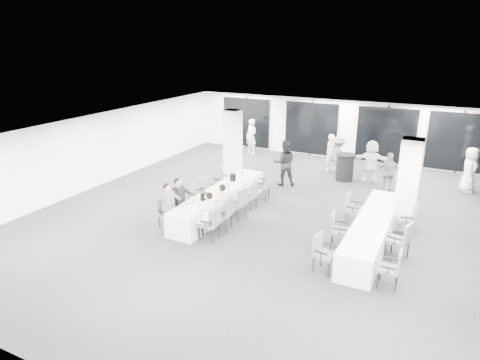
{
  "coord_description": "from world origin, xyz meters",
  "views": [
    {
      "loc": [
        5.13,
        -11.88,
        5.53
      ],
      "look_at": [
        -0.75,
        -0.2,
        1.17
      ],
      "focal_mm": 32.0,
      "sensor_mm": 36.0,
      "label": 1
    }
  ],
  "objects_px": {
    "chair_side_left_near": "(322,251)",
    "standing_guest_d": "(389,171)",
    "chair_main_right_second": "(225,212)",
    "chair_side_right_far": "(409,217)",
    "chair_main_right_near": "(212,222)",
    "standing_guest_e": "(470,167)",
    "chair_main_left_second": "(177,206)",
    "chair_main_left_far": "(220,179)",
    "ice_bucket_far": "(233,177)",
    "chair_main_right_far": "(264,184)",
    "banquet_table_main": "(220,201)",
    "chair_main_right_fourth": "(251,195)",
    "standing_guest_b": "(285,160)",
    "ice_bucket_near": "(204,196)",
    "standing_guest_c": "(339,153)",
    "chair_main_left_fourth": "(207,188)",
    "chair_side_right_mid": "(402,239)",
    "chair_main_left_near": "(166,211)",
    "chair_main_left_mid": "(195,194)",
    "cocktail_table": "(345,167)",
    "standing_guest_f": "(371,159)",
    "chair_side_right_near": "(393,266)",
    "chair_side_left_mid": "(337,228)",
    "chair_main_right_mid": "(239,202)",
    "banquet_table_side": "(372,231)",
    "standing_guest_a": "(332,150)",
    "chair_side_left_far": "(352,207)"
  },
  "relations": [
    {
      "from": "chair_main_left_fourth",
      "to": "chair_side_right_mid",
      "type": "relative_size",
      "value": 0.9
    },
    {
      "from": "chair_main_left_mid",
      "to": "cocktail_table",
      "type": "bearing_deg",
      "value": 142.39
    },
    {
      "from": "chair_side_right_near",
      "to": "standing_guest_b",
      "type": "xyz_separation_m",
      "value": [
        -4.88,
        5.71,
        0.49
      ]
    },
    {
      "from": "chair_side_right_mid",
      "to": "standing_guest_c",
      "type": "relative_size",
      "value": 0.58
    },
    {
      "from": "chair_main_left_second",
      "to": "chair_main_left_far",
      "type": "height_order",
      "value": "chair_main_left_far"
    },
    {
      "from": "chair_main_right_mid",
      "to": "standing_guest_a",
      "type": "distance_m",
      "value": 6.62
    },
    {
      "from": "standing_guest_f",
      "to": "ice_bucket_far",
      "type": "relative_size",
      "value": 7.6
    },
    {
      "from": "chair_main_right_near",
      "to": "chair_side_left_mid",
      "type": "distance_m",
      "value": 3.5
    },
    {
      "from": "chair_main_left_near",
      "to": "chair_side_right_far",
      "type": "relative_size",
      "value": 0.96
    },
    {
      "from": "banquet_table_main",
      "to": "banquet_table_side",
      "type": "xyz_separation_m",
      "value": [
        4.96,
        -0.15,
        0.0
      ]
    },
    {
      "from": "banquet_table_main",
      "to": "chair_side_left_mid",
      "type": "distance_m",
      "value": 4.2
    },
    {
      "from": "chair_side_right_far",
      "to": "standing_guest_c",
      "type": "relative_size",
      "value": 0.54
    },
    {
      "from": "standing_guest_b",
      "to": "standing_guest_e",
      "type": "height_order",
      "value": "standing_guest_b"
    },
    {
      "from": "chair_main_left_far",
      "to": "chair_main_right_far",
      "type": "distance_m",
      "value": 1.69
    },
    {
      "from": "standing_guest_a",
      "to": "banquet_table_side",
      "type": "bearing_deg",
      "value": -119.13
    },
    {
      "from": "chair_main_right_near",
      "to": "standing_guest_e",
      "type": "relative_size",
      "value": 0.51
    },
    {
      "from": "ice_bucket_far",
      "to": "chair_main_right_far",
      "type": "bearing_deg",
      "value": 35.67
    },
    {
      "from": "chair_main_left_mid",
      "to": "chair_main_right_far",
      "type": "height_order",
      "value": "chair_main_right_far"
    },
    {
      "from": "chair_side_right_near",
      "to": "ice_bucket_near",
      "type": "distance_m",
      "value": 5.92
    },
    {
      "from": "chair_main_left_near",
      "to": "standing_guest_c",
      "type": "distance_m",
      "value": 8.54
    },
    {
      "from": "chair_main_right_fourth",
      "to": "chair_side_left_mid",
      "type": "bearing_deg",
      "value": -106.41
    },
    {
      "from": "standing_guest_c",
      "to": "standing_guest_d",
      "type": "xyz_separation_m",
      "value": [
        2.31,
        -1.69,
        -0.02
      ]
    },
    {
      "from": "chair_main_right_near",
      "to": "standing_guest_b",
      "type": "relative_size",
      "value": 0.48
    },
    {
      "from": "standing_guest_c",
      "to": "chair_main_right_fourth",
      "type": "bearing_deg",
      "value": 111.61
    },
    {
      "from": "banquet_table_main",
      "to": "cocktail_table",
      "type": "height_order",
      "value": "cocktail_table"
    },
    {
      "from": "chair_side_left_near",
      "to": "standing_guest_d",
      "type": "height_order",
      "value": "standing_guest_d"
    },
    {
      "from": "chair_main_right_second",
      "to": "ice_bucket_far",
      "type": "xyz_separation_m",
      "value": [
        -0.91,
        2.25,
        0.3
      ]
    },
    {
      "from": "cocktail_table",
      "to": "chair_main_right_mid",
      "type": "distance_m",
      "value": 5.81
    },
    {
      "from": "standing_guest_f",
      "to": "chair_side_left_near",
      "type": "bearing_deg",
      "value": 82.64
    },
    {
      "from": "banquet_table_main",
      "to": "chair_main_right_mid",
      "type": "relative_size",
      "value": 5.03
    },
    {
      "from": "banquet_table_side",
      "to": "standing_guest_b",
      "type": "height_order",
      "value": "standing_guest_b"
    },
    {
      "from": "banquet_table_main",
      "to": "chair_main_right_fourth",
      "type": "distance_m",
      "value": 1.04
    },
    {
      "from": "banquet_table_main",
      "to": "standing_guest_e",
      "type": "height_order",
      "value": "standing_guest_e"
    },
    {
      "from": "chair_main_right_fourth",
      "to": "standing_guest_e",
      "type": "xyz_separation_m",
      "value": [
        6.54,
        5.25,
        0.46
      ]
    },
    {
      "from": "chair_main_right_mid",
      "to": "standing_guest_b",
      "type": "bearing_deg",
      "value": 8.58
    },
    {
      "from": "chair_main_left_mid",
      "to": "chair_main_right_fourth",
      "type": "relative_size",
      "value": 1.06
    },
    {
      "from": "banquet_table_side",
      "to": "standing_guest_f",
      "type": "relative_size",
      "value": 2.58
    },
    {
      "from": "chair_side_right_near",
      "to": "ice_bucket_far",
      "type": "height_order",
      "value": "ice_bucket_far"
    },
    {
      "from": "chair_main_right_mid",
      "to": "standing_guest_b",
      "type": "xyz_separation_m",
      "value": [
        0.08,
        3.77,
        0.45
      ]
    },
    {
      "from": "chair_main_right_near",
      "to": "chair_side_right_far",
      "type": "bearing_deg",
      "value": -63.99
    },
    {
      "from": "chair_side_right_mid",
      "to": "chair_side_right_far",
      "type": "xyz_separation_m",
      "value": [
        -0.0,
        1.67,
        -0.03
      ]
    },
    {
      "from": "chair_main_right_second",
      "to": "chair_side_right_far",
      "type": "bearing_deg",
      "value": -72.61
    },
    {
      "from": "chair_side_left_near",
      "to": "ice_bucket_near",
      "type": "bearing_deg",
      "value": -96.25
    },
    {
      "from": "chair_main_left_far",
      "to": "chair_main_right_fourth",
      "type": "relative_size",
      "value": 1.1
    },
    {
      "from": "standing_guest_c",
      "to": "standing_guest_f",
      "type": "height_order",
      "value": "standing_guest_f"
    },
    {
      "from": "chair_main_right_near",
      "to": "standing_guest_b",
      "type": "height_order",
      "value": "standing_guest_b"
    },
    {
      "from": "standing_guest_d",
      "to": "ice_bucket_far",
      "type": "distance_m",
      "value": 5.81
    },
    {
      "from": "standing_guest_b",
      "to": "ice_bucket_far",
      "type": "xyz_separation_m",
      "value": [
        -0.99,
        -2.45,
        -0.14
      ]
    },
    {
      "from": "standing_guest_d",
      "to": "cocktail_table",
      "type": "bearing_deg",
      "value": -32.18
    },
    {
      "from": "chair_side_left_far",
      "to": "chair_side_left_near",
      "type": "bearing_deg",
      "value": 0.14
    }
  ]
}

